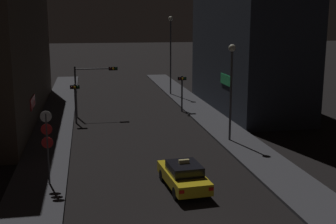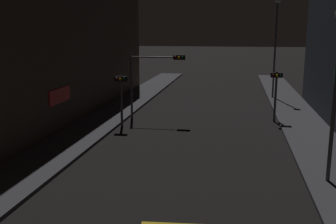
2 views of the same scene
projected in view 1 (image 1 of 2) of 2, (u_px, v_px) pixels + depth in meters
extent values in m
cube|color=#424247|center=(57.00, 116.00, 41.13)|extent=(3.07, 55.66, 0.16)
cube|color=#424247|center=(200.00, 110.00, 43.51)|extent=(3.07, 55.66, 0.16)
cube|color=red|center=(33.00, 102.00, 35.51)|extent=(0.08, 2.80, 0.90)
cube|color=#282D38|center=(248.00, 10.00, 42.90)|extent=(6.37, 18.53, 19.29)
cube|color=#26CC66|center=(226.00, 80.00, 40.04)|extent=(0.08, 2.80, 0.90)
cube|color=yellow|center=(183.00, 177.00, 23.71)|extent=(2.15, 4.53, 0.60)
cube|color=black|center=(184.00, 168.00, 23.41)|extent=(1.74, 2.10, 0.50)
cube|color=red|center=(182.00, 192.00, 21.41)|extent=(0.24, 0.08, 0.16)
cube|color=red|center=(211.00, 189.00, 21.78)|extent=(0.24, 0.08, 0.16)
cylinder|color=black|center=(162.00, 175.00, 24.86)|extent=(0.27, 0.66, 0.64)
cylinder|color=black|center=(190.00, 173.00, 25.27)|extent=(0.27, 0.66, 0.64)
cylinder|color=black|center=(176.00, 193.00, 22.28)|extent=(0.27, 0.66, 0.64)
cylinder|color=black|center=(206.00, 190.00, 22.69)|extent=(0.27, 0.66, 0.64)
cube|color=#F4E08C|center=(184.00, 161.00, 23.43)|extent=(0.57, 0.22, 0.20)
cylinder|color=#47474C|center=(76.00, 92.00, 40.48)|extent=(0.16, 0.16, 4.64)
cylinder|color=#47474C|center=(94.00, 69.00, 40.35)|extent=(3.42, 0.10, 0.10)
cube|color=black|center=(113.00, 68.00, 40.65)|extent=(0.80, 0.28, 0.32)
sphere|color=#3F0C0C|center=(110.00, 69.00, 40.44)|extent=(0.20, 0.20, 0.20)
sphere|color=yellow|center=(113.00, 69.00, 40.48)|extent=(0.20, 0.20, 0.20)
sphere|color=#0C3319|center=(116.00, 69.00, 40.53)|extent=(0.20, 0.20, 0.20)
cylinder|color=#47474C|center=(76.00, 104.00, 38.19)|extent=(0.16, 0.16, 3.41)
cube|color=black|center=(75.00, 87.00, 37.89)|extent=(0.80, 0.28, 0.32)
sphere|color=#3F0C0C|center=(72.00, 87.00, 37.68)|extent=(0.20, 0.20, 0.20)
sphere|color=yellow|center=(75.00, 87.00, 37.72)|extent=(0.20, 0.20, 0.20)
sphere|color=#0C3319|center=(78.00, 87.00, 37.76)|extent=(0.20, 0.20, 0.20)
cylinder|color=#47474C|center=(182.00, 94.00, 43.03)|extent=(0.16, 0.16, 3.48)
cube|color=black|center=(182.00, 78.00, 42.72)|extent=(0.80, 0.28, 0.32)
sphere|color=#3F0C0C|center=(180.00, 79.00, 42.51)|extent=(0.20, 0.20, 0.20)
sphere|color=yellow|center=(182.00, 79.00, 42.55)|extent=(0.20, 0.20, 0.20)
sphere|color=#0C3319|center=(185.00, 79.00, 42.59)|extent=(0.20, 0.20, 0.20)
cylinder|color=#47474C|center=(48.00, 149.00, 23.63)|extent=(0.10, 0.10, 3.87)
cylinder|color=white|center=(46.00, 116.00, 23.24)|extent=(0.60, 0.03, 0.60)
cylinder|color=red|center=(47.00, 129.00, 23.38)|extent=(0.59, 0.03, 0.59)
cylinder|color=red|center=(47.00, 143.00, 23.53)|extent=(0.61, 0.03, 0.61)
cylinder|color=#47474C|center=(231.00, 97.00, 32.07)|extent=(0.16, 0.16, 6.41)
sphere|color=#EAE5C6|center=(232.00, 48.00, 31.35)|extent=(0.52, 0.52, 0.52)
cylinder|color=#47474C|center=(171.00, 58.00, 51.66)|extent=(0.16, 0.16, 8.39)
sphere|color=#EAE5C6|center=(171.00, 19.00, 50.74)|extent=(0.55, 0.55, 0.55)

